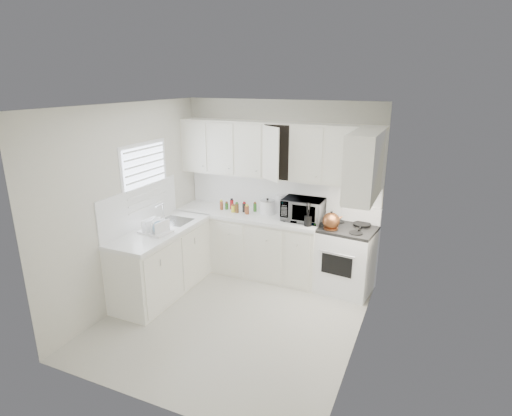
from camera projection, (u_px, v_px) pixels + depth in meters
The scene contains 35 objects.
floor at pixel (234, 318), 5.21m from camera, with size 3.20×3.20×0.00m, color beige.
ceiling at pixel (230, 106), 4.43m from camera, with size 3.20×3.20×0.00m, color white.
wall_back at pixel (280, 189), 6.22m from camera, with size 3.00×3.00×0.00m, color silver.
wall_front at pixel (145, 278), 3.42m from camera, with size 3.00×3.00×0.00m, color silver.
wall_left at pixel (129, 205), 5.39m from camera, with size 3.20×3.20×0.00m, color silver.
wall_right at pixel (362, 239), 4.24m from camera, with size 3.20×3.20×0.00m, color silver.
window_blinds at pixel (146, 181), 5.62m from camera, with size 0.06×0.96×1.06m, color white, non-canonical shape.
lower_cabinets_back at pixel (248, 244), 6.36m from camera, with size 2.22×0.60×0.90m, color silver, non-canonical shape.
lower_cabinets_left at pixel (162, 263), 5.71m from camera, with size 0.60×1.60×0.90m, color silver, non-canonical shape.
countertop_back at pixel (248, 215), 6.21m from camera, with size 2.24×0.64×0.05m, color white.
countertop_left at pixel (160, 231), 5.56m from camera, with size 0.64×1.62×0.05m, color white.
backsplash_back at pixel (280, 193), 6.23m from camera, with size 2.98×0.02×0.55m, color white.
backsplash_left at pixel (140, 207), 5.59m from camera, with size 0.02×1.60×0.55m, color white.
upper_cabinets_back at pixel (276, 178), 6.01m from camera, with size 3.00×0.33×0.80m, color silver, non-canonical shape.
upper_cabinets_right at pixel (362, 199), 4.96m from camera, with size 0.33×0.90×0.80m, color silver, non-canonical shape.
sink at pixel (175, 213), 5.82m from camera, with size 0.42×0.38×0.30m, color gray, non-canonical shape.
stove at pixel (345, 250), 5.75m from camera, with size 0.78×0.64×1.20m, color white, non-canonical shape.
tea_kettle at pixel (331, 220), 5.53m from camera, with size 0.29×0.24×0.27m, color brown, non-canonical shape.
frying_pan at pixel (362, 224), 5.71m from camera, with size 0.24×0.41×0.04m, color black, non-canonical shape.
microwave at pixel (303, 207), 5.83m from camera, with size 0.57×0.32×0.39m, color gray.
rice_cooker at pixel (267, 206), 6.16m from camera, with size 0.23×0.23×0.23m, color white, non-canonical shape.
paper_towel at pixel (280, 204), 6.20m from camera, with size 0.12×0.12×0.27m, color white.
utensil_crock at pixel (308, 214), 5.62m from camera, with size 0.11×0.11×0.34m, color black, non-canonical shape.
dish_rack at pixel (155, 225), 5.38m from camera, with size 0.38×0.29×0.21m, color white, non-canonical shape.
spice_left_0 at pixel (225, 203), 6.47m from camera, with size 0.06×0.06×0.13m, color brown.
spice_left_1 at pixel (226, 205), 6.36m from camera, with size 0.06×0.06×0.13m, color #316C24.
spice_left_2 at pixel (233, 204), 6.41m from camera, with size 0.06×0.06×0.13m, color #AA161C.
spice_left_3 at pixel (235, 207), 6.31m from camera, with size 0.06×0.06×0.13m, color yellow.
spice_left_4 at pixel (242, 206), 6.36m from camera, with size 0.06×0.06×0.13m, color brown.
spice_left_5 at pixel (244, 208), 6.25m from camera, with size 0.06×0.06×0.13m, color black.
spice_left_6 at pixel (251, 207), 6.30m from camera, with size 0.06×0.06×0.13m, color brown.
spice_left_7 at pixel (253, 209), 6.19m from camera, with size 0.06×0.06×0.13m, color #316C24.
sauce_right_0 at pixel (314, 212), 5.95m from camera, with size 0.06×0.06×0.19m, color #AA161C.
sauce_right_1 at pixel (317, 214), 5.87m from camera, with size 0.06×0.06×0.19m, color yellow.
sauce_right_2 at pixel (321, 213), 5.91m from camera, with size 0.06×0.06×0.19m, color brown.
Camera 1 is at (2.09, -4.06, 2.87)m, focal length 29.01 mm.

